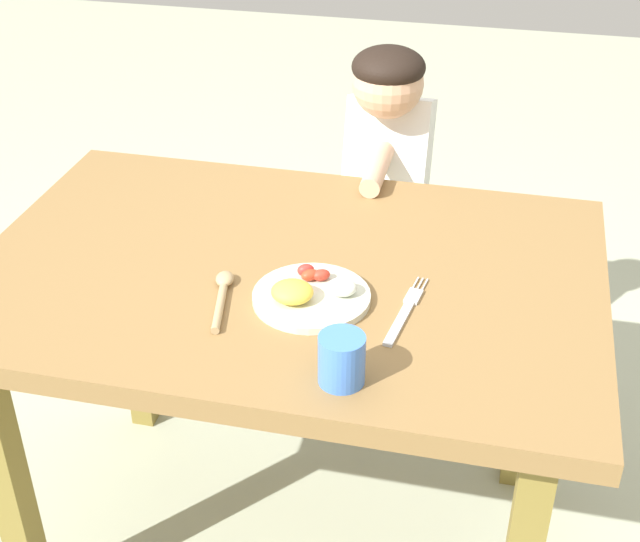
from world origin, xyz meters
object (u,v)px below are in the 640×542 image
at_px(spoon, 222,293).
at_px(drinking_cup, 342,359).
at_px(plate, 310,294).
at_px(person, 386,220).
at_px(fork, 405,312).

height_order(spoon, drinking_cup, drinking_cup).
height_order(plate, person, person).
relative_size(fork, drinking_cup, 2.61).
bearing_deg(plate, spoon, -171.25).
relative_size(plate, spoon, 1.16).
xyz_separation_m(plate, spoon, (-0.15, -0.02, -0.01)).
height_order(fork, drinking_cup, drinking_cup).
height_order(fork, spoon, spoon).
relative_size(plate, fork, 0.96).
bearing_deg(drinking_cup, person, 94.40).
distance_m(fork, person, 0.71).
distance_m(plate, drinking_cup, 0.23).
relative_size(plate, person, 0.21).
distance_m(fork, spoon, 0.32).
relative_size(fork, spoon, 1.21).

